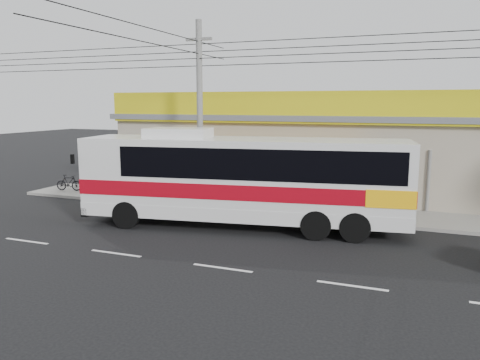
% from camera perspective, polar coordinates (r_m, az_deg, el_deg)
% --- Properties ---
extents(ground, '(120.00, 120.00, 0.00)m').
position_cam_1_polar(ground, '(17.14, 1.20, -8.02)').
color(ground, black).
rests_on(ground, ground).
extents(sidewalk, '(30.00, 3.20, 0.15)m').
position_cam_1_polar(sidewalk, '(22.66, 6.41, -3.55)').
color(sidewalk, gray).
rests_on(sidewalk, ground).
extents(lane_markings, '(50.00, 0.12, 0.01)m').
position_cam_1_polar(lane_markings, '(14.94, -2.14, -10.69)').
color(lane_markings, silver).
rests_on(lane_markings, ground).
extents(storefront_building, '(22.60, 9.20, 5.70)m').
position_cam_1_polar(storefront_building, '(27.63, 9.44, 3.40)').
color(storefront_building, '#A59C85').
rests_on(storefront_building, ground).
extents(coach_bus, '(13.53, 4.81, 4.09)m').
position_cam_1_polar(coach_bus, '(19.16, 0.95, 0.56)').
color(coach_bus, silver).
rests_on(coach_bus, ground).
extents(motorbike_red, '(1.77, 0.82, 0.90)m').
position_cam_1_polar(motorbike_red, '(27.90, -17.14, -0.37)').
color(motorbike_red, maroon).
rests_on(motorbike_red, sidewalk).
extents(motorbike_dark, '(1.59, 0.70, 0.93)m').
position_cam_1_polar(motorbike_dark, '(28.45, -20.15, -0.31)').
color(motorbike_dark, black).
rests_on(motorbike_dark, sidewalk).
extents(utility_pole, '(34.00, 14.00, 9.03)m').
position_cam_1_polar(utility_pole, '(23.24, -5.02, 15.08)').
color(utility_pole, slate).
rests_on(utility_pole, ground).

